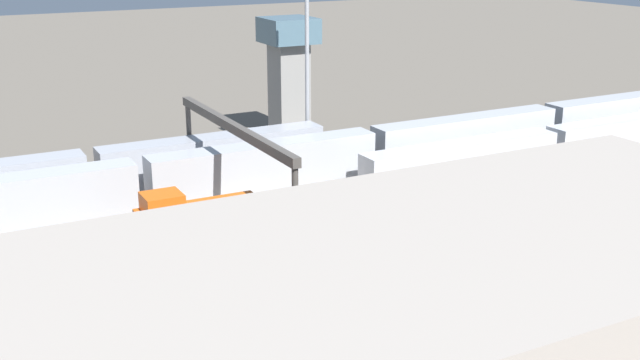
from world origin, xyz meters
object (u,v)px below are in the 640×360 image
object	(u,v)px
train_on_track_3	(197,224)
control_tower	(289,69)
light_mast_0	(307,23)
train_on_track_1	(265,169)
train_on_track_2	(550,146)
signal_gantry	(233,138)
maintenance_shed	(336,354)

from	to	relation	value
train_on_track_3	control_tower	distance (m)	37.35
light_mast_0	train_on_track_1	bearing A→B (deg)	41.81
train_on_track_2	signal_gantry	bearing A→B (deg)	0.00
train_on_track_1	control_tower	distance (m)	23.41
train_on_track_1	light_mast_0	distance (m)	17.01
train_on_track_2	signal_gantry	distance (m)	37.42
maintenance_shed	train_on_track_3	bearing A→B (deg)	-94.94
light_mast_0	control_tower	distance (m)	14.05
train_on_track_3	signal_gantry	bearing A→B (deg)	-136.64
train_on_track_2	maintenance_shed	world-z (taller)	maintenance_shed
light_mast_0	control_tower	world-z (taller)	light_mast_0
control_tower	light_mast_0	bearing A→B (deg)	73.59
train_on_track_1	signal_gantry	size ratio (longest dim) A/B	4.79
train_on_track_1	signal_gantry	world-z (taller)	signal_gantry
train_on_track_1	maintenance_shed	world-z (taller)	maintenance_shed
train_on_track_1	train_on_track_2	distance (m)	32.30
train_on_track_1	maintenance_shed	bearing A→B (deg)	71.02
train_on_track_3	control_tower	xyz separation A→B (m)	(-22.29, -29.29, 6.36)
train_on_track_3	maintenance_shed	bearing A→B (deg)	85.06
train_on_track_1	maintenance_shed	size ratio (longest dim) A/B	2.05
train_on_track_3	maintenance_shed	xyz separation A→B (m)	(2.34, 27.11, 2.86)
train_on_track_2	signal_gantry	world-z (taller)	signal_gantry
train_on_track_2	control_tower	xyz separation A→B (m)	(20.03, -24.29, 6.50)
control_tower	train_on_track_1	bearing A→B (deg)	58.39
train_on_track_1	train_on_track_3	world-z (taller)	same
train_on_track_1	control_tower	size ratio (longest dim) A/B	8.17
maintenance_shed	control_tower	xyz separation A→B (m)	(-24.63, -56.40, 3.50)
train_on_track_3	maintenance_shed	world-z (taller)	maintenance_shed
light_mast_0	signal_gantry	xyz separation A→B (m)	(13.53, 12.52, -7.94)
light_mast_0	maintenance_shed	bearing A→B (deg)	64.62
light_mast_0	maintenance_shed	size ratio (longest dim) A/B	0.40
train_on_track_2	maintenance_shed	xyz separation A→B (m)	(44.66, 32.11, 3.00)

